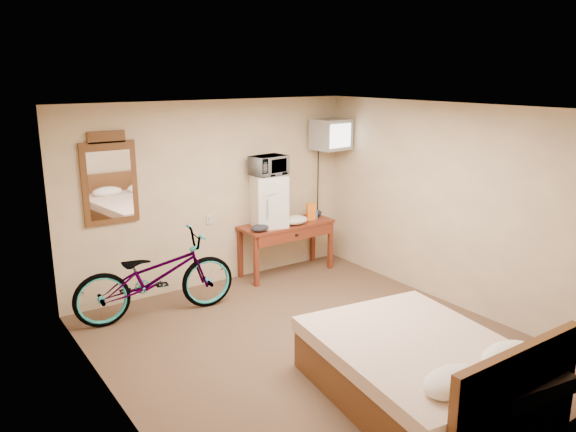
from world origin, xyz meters
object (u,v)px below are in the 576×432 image
(crt_television, at_px, (331,134))
(blue_cup, at_px, (315,214))
(microwave, at_px, (269,165))
(mini_fridge, at_px, (269,201))
(bicycle, at_px, (156,276))
(wall_mirror, at_px, (110,180))
(bed, at_px, (425,370))
(desk, at_px, (288,231))

(crt_television, bearing_deg, blue_cup, -174.78)
(microwave, height_order, crt_television, crt_television)
(mini_fridge, height_order, bicycle, mini_fridge)
(blue_cup, height_order, wall_mirror, wall_mirror)
(blue_cup, bearing_deg, wall_mirror, 174.48)
(microwave, xyz_separation_m, bed, (-0.57, -3.42, -1.32))
(microwave, bearing_deg, bed, -108.28)
(bed, bearing_deg, crt_television, 64.30)
(microwave, distance_m, bicycle, 2.17)
(mini_fridge, height_order, crt_television, crt_television)
(desk, distance_m, mini_fridge, 0.56)
(crt_television, bearing_deg, bed, -115.70)
(mini_fridge, distance_m, bicycle, 1.96)
(microwave, xyz_separation_m, crt_television, (1.07, -0.02, 0.36))
(microwave, relative_size, bicycle, 0.25)
(desk, distance_m, bed, 3.50)
(microwave, relative_size, wall_mirror, 0.43)
(wall_mirror, bearing_deg, crt_television, -4.54)
(microwave, bearing_deg, mini_fridge, -132.49)
(mini_fridge, xyz_separation_m, crt_television, (1.07, -0.02, 0.85))
(microwave, relative_size, blue_cup, 3.69)
(crt_television, bearing_deg, microwave, 178.85)
(blue_cup, height_order, bicycle, bicycle)
(mini_fridge, relative_size, blue_cup, 5.56)
(desk, height_order, mini_fridge, mini_fridge)
(bicycle, bearing_deg, blue_cup, -76.24)
(crt_television, relative_size, wall_mirror, 0.55)
(desk, relative_size, crt_television, 2.27)
(crt_television, xyz_separation_m, bed, (-1.63, -3.40, -1.67))
(microwave, distance_m, bed, 3.71)
(crt_television, relative_size, bicycle, 0.32)
(desk, xyz_separation_m, bed, (-0.86, -3.37, -0.34))
(desk, bearing_deg, crt_television, 1.60)
(bicycle, bearing_deg, desk, -74.58)
(mini_fridge, height_order, wall_mirror, wall_mirror)
(blue_cup, relative_size, crt_television, 0.21)
(blue_cup, bearing_deg, mini_fridge, 176.47)
(bicycle, relative_size, bed, 0.87)
(mini_fridge, relative_size, crt_television, 1.18)
(microwave, xyz_separation_m, bicycle, (-1.83, -0.36, -1.11))
(mini_fridge, relative_size, microwave, 1.50)
(bicycle, bearing_deg, crt_television, -76.40)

